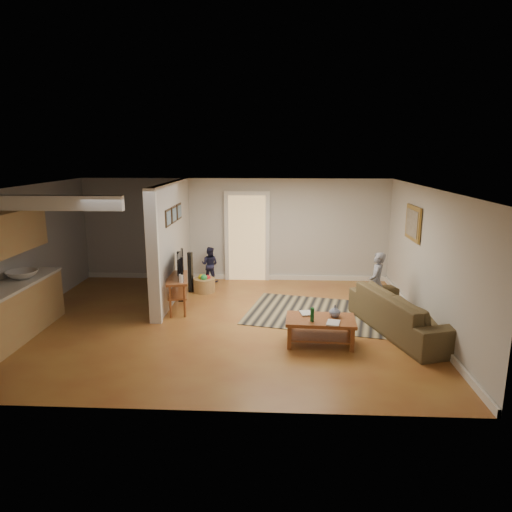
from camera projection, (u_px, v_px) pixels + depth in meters
The scene contains 11 objects.
ground at pixel (221, 322), 8.56m from camera, with size 7.50×7.50×0.00m, color brown.
room_shell at pixel (167, 241), 8.70m from camera, with size 7.54×6.02×2.52m.
area_rug at pixel (317, 313), 9.00m from camera, with size 2.69×1.97×0.01m, color black.
sofa at pixel (403, 332), 8.08m from camera, with size 2.45×0.96×0.72m, color #4B3B25.
coffee_table at pixel (321, 324), 7.53m from camera, with size 1.17×0.72×0.67m.
tv_console at pixel (178, 280), 9.11m from camera, with size 0.61×1.14×0.93m.
speaker_left at pixel (180, 276), 9.65m from camera, with size 0.11×0.11×1.08m, color black.
speaker_right at pixel (190, 272), 10.29m from camera, with size 0.09×0.09×0.93m, color black.
toy_basket at pixel (205, 284), 10.36m from camera, with size 0.48×0.48×0.43m.
child at pixel (375, 312), 9.07m from camera, with size 0.45×0.29×1.22m, color gray.
toddler at pixel (210, 282), 11.21m from camera, with size 0.42×0.33×0.87m, color #1D1E3D.
Camera 1 is at (1.05, -8.02, 3.12)m, focal length 32.00 mm.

